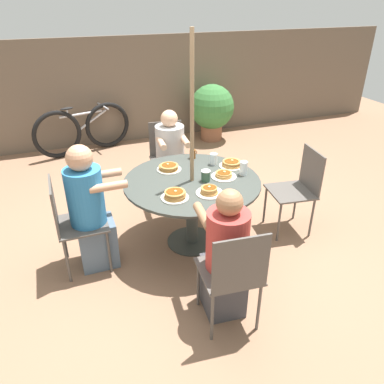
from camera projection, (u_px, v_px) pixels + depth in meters
name	position (u px, v px, depth m)	size (l,w,h in m)	color
ground_plane	(192.00, 241.00, 3.90)	(12.00, 12.00, 0.00)	#8C664C
back_fence	(124.00, 91.00, 6.15)	(10.00, 0.06, 1.69)	brown
patio_table	(192.00, 191.00, 3.62)	(1.31, 1.31, 0.71)	#383D38
umbrella_pole	(192.00, 149.00, 3.41)	(0.04, 0.04, 2.06)	#846B4C
patio_chair_north	(168.00, 154.00, 4.61)	(0.47, 0.47, 0.91)	#514C47
diner_north	(171.00, 161.00, 4.47)	(0.37, 0.52, 1.12)	beige
patio_chair_east	(71.00, 220.00, 3.30)	(0.43, 0.43, 0.91)	#514C47
diner_east	(91.00, 212.00, 3.33)	(0.51, 0.33, 1.21)	slate
patio_chair_south	(233.00, 272.00, 2.68)	(0.47, 0.47, 0.91)	#514C47
diner_south	(225.00, 258.00, 2.83)	(0.35, 0.54, 1.12)	#3D3D42
patio_chair_west	(299.00, 186.00, 3.87)	(0.48, 0.48, 0.91)	#514C47
pancake_plate_a	(224.00, 175.00, 3.61)	(0.25, 0.25, 0.06)	silver
pancake_plate_b	(231.00, 164.00, 3.82)	(0.25, 0.25, 0.07)	silver
pancake_plate_c	(175.00, 195.00, 3.24)	(0.25, 0.25, 0.08)	silver
pancake_plate_d	(209.00, 191.00, 3.31)	(0.25, 0.25, 0.07)	silver
pancake_plate_e	(169.00, 168.00, 3.75)	(0.25, 0.25, 0.07)	silver
syrup_bottle	(193.00, 154.00, 4.00)	(0.08, 0.06, 0.14)	brown
coffee_cup	(206.00, 176.00, 3.52)	(0.09, 0.09, 0.11)	#33513D
drinking_glass_a	(214.00, 159.00, 3.85)	(0.08, 0.08, 0.12)	silver
drinking_glass_b	(243.00, 168.00, 3.63)	(0.08, 0.08, 0.14)	silver
bicycle	(83.00, 129.00, 5.88)	(1.53, 0.52, 0.76)	black
potted_shrub	(212.00, 109.00, 6.32)	(0.75, 0.75, 0.94)	brown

